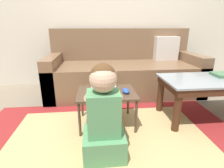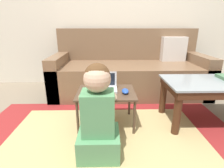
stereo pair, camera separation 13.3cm
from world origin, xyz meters
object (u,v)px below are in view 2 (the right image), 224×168
object	(u,v)px
couch	(129,71)
person_seated	(98,116)
coffee_table	(218,88)
laptop_desk	(106,95)
computer_mouse	(125,91)
laptop	(104,87)

from	to	relation	value
couch	person_seated	distance (m)	1.46
couch	coffee_table	bearing A→B (deg)	-51.22
laptop_desk	computer_mouse	distance (m)	0.20
couch	laptop	size ratio (longest dim) A/B	8.50
couch	computer_mouse	bearing A→B (deg)	-98.59
couch	laptop_desk	world-z (taller)	couch
person_seated	laptop_desk	bearing A→B (deg)	83.01
laptop_desk	laptop	size ratio (longest dim) A/B	2.20
laptop_desk	coffee_table	bearing A→B (deg)	0.99
laptop	person_seated	bearing A→B (deg)	-93.85
computer_mouse	person_seated	distance (m)	0.46
laptop_desk	person_seated	xyz separation A→B (m)	(-0.05, -0.43, 0.02)
laptop	person_seated	world-z (taller)	person_seated
couch	person_seated	bearing A→B (deg)	-105.40
laptop_desk	couch	bearing A→B (deg)	71.04
couch	person_seated	size ratio (longest dim) A/B	2.97
couch	laptop	bearing A→B (deg)	-110.91
laptop	coffee_table	bearing A→B (deg)	-1.21
laptop_desk	person_seated	distance (m)	0.44
laptop_desk	laptop	xyz separation A→B (m)	(-0.02, 0.04, 0.07)
coffee_table	person_seated	bearing A→B (deg)	-158.56
laptop	person_seated	xyz separation A→B (m)	(-0.03, -0.48, -0.05)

